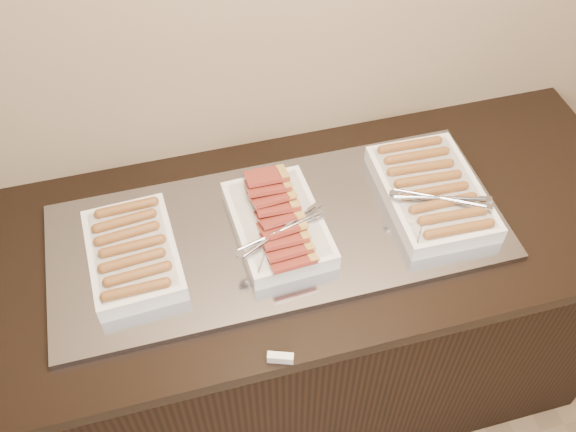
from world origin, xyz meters
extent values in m
cube|color=black|center=(0.00, 2.13, 0.43)|extent=(2.00, 0.70, 0.86)
cube|color=black|center=(0.00, 2.13, 0.88)|extent=(2.06, 0.76, 0.04)
cube|color=#9597A3|center=(-0.01, 2.13, 0.91)|extent=(1.20, 0.50, 0.02)
cube|color=white|center=(-0.39, 2.13, 0.95)|extent=(0.23, 0.34, 0.05)
cylinder|color=#925E2D|center=(-0.39, 2.00, 0.98)|extent=(0.14, 0.03, 0.03)
cylinder|color=#925E2D|center=(-0.38, 2.04, 0.98)|extent=(0.15, 0.04, 0.03)
cylinder|color=#925E2D|center=(-0.39, 2.09, 0.98)|extent=(0.15, 0.04, 0.03)
cylinder|color=#925E2D|center=(-0.38, 2.13, 0.98)|extent=(0.15, 0.03, 0.03)
cylinder|color=#925E2D|center=(-0.39, 2.17, 0.98)|extent=(0.15, 0.04, 0.03)
cylinder|color=#925E2D|center=(-0.39, 2.22, 0.98)|extent=(0.15, 0.04, 0.03)
cylinder|color=#925E2D|center=(-0.38, 2.26, 0.98)|extent=(0.15, 0.03, 0.03)
cube|color=white|center=(-0.01, 2.13, 0.95)|extent=(0.24, 0.35, 0.05)
cube|color=maroon|center=(-0.01, 2.00, 0.97)|extent=(0.12, 0.09, 0.04)
cube|color=maroon|center=(-0.01, 2.03, 0.97)|extent=(0.12, 0.10, 0.04)
cube|color=maroon|center=(-0.01, 2.06, 0.98)|extent=(0.11, 0.09, 0.04)
cube|color=maroon|center=(-0.01, 2.10, 0.98)|extent=(0.12, 0.10, 0.04)
cube|color=maroon|center=(-0.01, 2.13, 0.98)|extent=(0.12, 0.10, 0.04)
cube|color=maroon|center=(0.00, 2.16, 0.99)|extent=(0.11, 0.09, 0.04)
cube|color=maroon|center=(-0.01, 2.20, 0.99)|extent=(0.12, 0.10, 0.04)
cube|color=maroon|center=(-0.01, 2.23, 0.99)|extent=(0.11, 0.09, 0.04)
cube|color=maroon|center=(-0.01, 2.26, 0.99)|extent=(0.11, 0.09, 0.04)
cube|color=white|center=(0.43, 2.13, 0.95)|extent=(0.26, 0.39, 0.05)
cylinder|color=#925E2D|center=(0.43, 1.97, 0.98)|extent=(0.17, 0.03, 0.03)
cylinder|color=#925E2D|center=(0.43, 2.01, 0.98)|extent=(0.17, 0.03, 0.03)
cylinder|color=#925E2D|center=(0.42, 2.06, 0.98)|extent=(0.17, 0.03, 0.03)
cylinder|color=#925E2D|center=(0.42, 2.11, 0.98)|extent=(0.17, 0.03, 0.03)
cylinder|color=#925E2D|center=(0.42, 2.15, 0.98)|extent=(0.17, 0.03, 0.03)
cylinder|color=#925E2D|center=(0.42, 2.20, 0.98)|extent=(0.17, 0.04, 0.03)
cylinder|color=#925E2D|center=(0.43, 2.25, 0.98)|extent=(0.17, 0.03, 0.03)
cylinder|color=#925E2D|center=(0.42, 2.29, 0.98)|extent=(0.17, 0.03, 0.03)
cube|color=white|center=(-0.10, 1.77, 0.91)|extent=(0.06, 0.04, 0.02)
camera|label=1|loc=(-0.26, 1.09, 2.24)|focal=40.00mm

